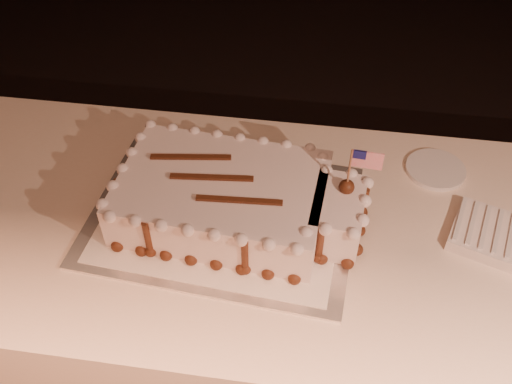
# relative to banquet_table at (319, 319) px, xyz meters

# --- Properties ---
(room_shell) EXTENTS (6.10, 8.10, 2.90)m
(room_shell) POSITION_rel_banquet_table_xyz_m (0.00, -0.60, 1.02)
(room_shell) COLOR black
(room_shell) RESTS_ON ground
(banquet_table) EXTENTS (2.40, 0.80, 0.75)m
(banquet_table) POSITION_rel_banquet_table_xyz_m (0.00, 0.00, 0.00)
(banquet_table) COLOR #FFE0C5
(banquet_table) RESTS_ON ground
(cake_board) EXTENTS (0.66, 0.52, 0.01)m
(cake_board) POSITION_rel_banquet_table_xyz_m (-0.26, 0.01, 0.38)
(cake_board) COLOR silver
(cake_board) RESTS_ON banquet_table
(doily) EXTENTS (0.59, 0.47, 0.00)m
(doily) POSITION_rel_banquet_table_xyz_m (-0.26, 0.01, 0.38)
(doily) COLOR white
(doily) RESTS_ON cake_board
(sheet_cake) EXTENTS (0.61, 0.38, 0.24)m
(sheet_cake) POSITION_rel_banquet_table_xyz_m (-0.23, 0.01, 0.44)
(sheet_cake) COLOR white
(sheet_cake) RESTS_ON doily
(napkin_stack) EXTENTS (0.26, 0.23, 0.04)m
(napkin_stack) POSITION_rel_banquet_table_xyz_m (0.39, 0.02, 0.39)
(napkin_stack) COLOR white
(napkin_stack) RESTS_ON banquet_table
(side_plate) EXTENTS (0.15, 0.15, 0.01)m
(side_plate) POSITION_rel_banquet_table_xyz_m (0.26, 0.25, 0.38)
(side_plate) COLOR silver
(side_plate) RESTS_ON banquet_table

